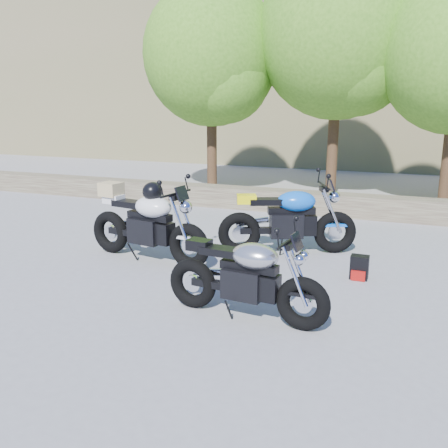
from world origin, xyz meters
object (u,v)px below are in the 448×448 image
at_px(blue_bike, 289,220).
at_px(backpack, 359,268).
at_px(silver_bike, 246,278).
at_px(white_bike, 147,222).

xyz_separation_m(blue_bike, backpack, (1.29, -0.88, -0.41)).
bearing_deg(blue_bike, backpack, -56.93).
height_order(blue_bike, backpack, blue_bike).
xyz_separation_m(silver_bike, blue_bike, (-0.15, 2.78, 0.07)).
height_order(white_bike, blue_bike, white_bike).
distance_m(white_bike, backpack, 3.43).
bearing_deg(blue_bike, white_bike, -173.18).
xyz_separation_m(white_bike, backpack, (3.38, 0.31, -0.48)).
bearing_deg(white_bike, silver_bike, -24.92).
height_order(silver_bike, backpack, silver_bike).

